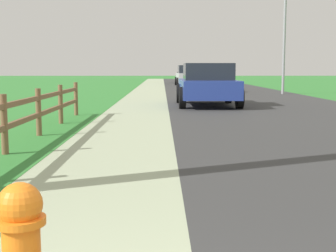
{
  "coord_description": "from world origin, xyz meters",
  "views": [
    {
      "loc": [
        -0.22,
        -1.01,
        1.36
      ],
      "look_at": [
        -0.12,
        6.23,
        0.47
      ],
      "focal_mm": 50.74,
      "sensor_mm": 36.0,
      "label": 1
    }
  ],
  "objects_px": {
    "parked_suv_blue": "(207,85)",
    "street_lamp": "(287,24)",
    "parked_car_beige": "(202,79)",
    "parked_car_black": "(187,75)",
    "parked_car_silver": "(189,76)"
  },
  "relations": [
    {
      "from": "parked_suv_blue",
      "to": "parked_car_silver",
      "type": "bearing_deg",
      "value": 88.72
    },
    {
      "from": "parked_car_silver",
      "to": "parked_suv_blue",
      "type": "bearing_deg",
      "value": -91.28
    },
    {
      "from": "parked_suv_blue",
      "to": "parked_car_beige",
      "type": "bearing_deg",
      "value": 86.31
    },
    {
      "from": "parked_suv_blue",
      "to": "parked_car_black",
      "type": "relative_size",
      "value": 0.9
    },
    {
      "from": "parked_car_silver",
      "to": "parked_car_black",
      "type": "distance_m",
      "value": 7.08
    },
    {
      "from": "parked_car_beige",
      "to": "parked_car_black",
      "type": "xyz_separation_m",
      "value": [
        0.09,
        17.36,
        0.01
      ]
    },
    {
      "from": "parked_suv_blue",
      "to": "parked_car_black",
      "type": "height_order",
      "value": "parked_suv_blue"
    },
    {
      "from": "parked_car_beige",
      "to": "parked_car_silver",
      "type": "bearing_deg",
      "value": 90.97
    },
    {
      "from": "parked_car_beige",
      "to": "parked_suv_blue",
      "type": "bearing_deg",
      "value": -93.69
    },
    {
      "from": "parked_suv_blue",
      "to": "parked_car_black",
      "type": "distance_m",
      "value": 26.99
    },
    {
      "from": "parked_car_black",
      "to": "street_lamp",
      "type": "height_order",
      "value": "street_lamp"
    },
    {
      "from": "parked_car_silver",
      "to": "street_lamp",
      "type": "height_order",
      "value": "street_lamp"
    },
    {
      "from": "parked_car_silver",
      "to": "street_lamp",
      "type": "distance_m",
      "value": 13.26
    },
    {
      "from": "parked_car_beige",
      "to": "parked_car_black",
      "type": "height_order",
      "value": "parked_car_black"
    },
    {
      "from": "parked_suv_blue",
      "to": "street_lamp",
      "type": "relative_size",
      "value": 0.72
    }
  ]
}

